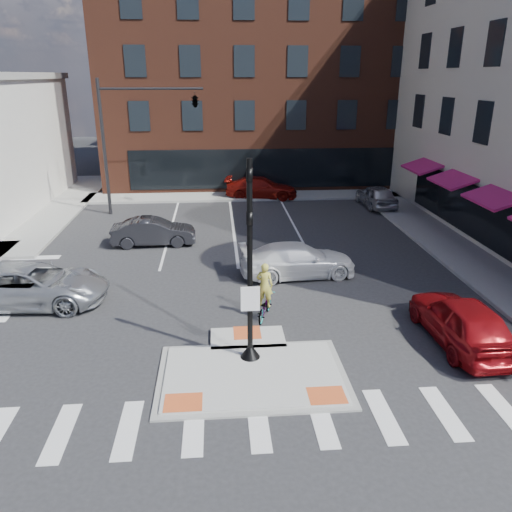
{
  "coord_description": "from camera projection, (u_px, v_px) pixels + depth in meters",
  "views": [
    {
      "loc": [
        -0.88,
        -12.72,
        8.16
      ],
      "look_at": [
        0.47,
        4.13,
        2.0
      ],
      "focal_mm": 35.0,
      "sensor_mm": 36.0,
      "label": 1
    }
  ],
  "objects": [
    {
      "name": "signal_pole",
      "position": [
        250.0,
        289.0,
        14.34
      ],
      "size": [
        0.6,
        0.6,
        5.98
      ],
      "color": "black",
      "rests_on": "refuge_island"
    },
    {
      "name": "sidewalk_n",
      "position": [
        271.0,
        195.0,
        35.58
      ],
      "size": [
        26.0,
        3.0,
        0.15
      ],
      "primitive_type": "cube",
      "color": "gray",
      "rests_on": "ground"
    },
    {
      "name": "silver_suv",
      "position": [
        32.0,
        285.0,
        18.6
      ],
      "size": [
        5.71,
        2.87,
        1.55
      ],
      "primitive_type": "imported",
      "rotation": [
        0.0,
        0.0,
        1.52
      ],
      "color": "#B7BBBF",
      "rests_on": "ground"
    },
    {
      "name": "sidewalk_e",
      "position": [
        452.0,
        247.0,
        24.93
      ],
      "size": [
        3.0,
        24.0,
        0.15
      ],
      "primitive_type": "cube",
      "color": "gray",
      "rests_on": "ground"
    },
    {
      "name": "refuge_island",
      "position": [
        252.0,
        371.0,
        14.51
      ],
      "size": [
        5.4,
        4.65,
        0.13
      ],
      "color": "gray",
      "rests_on": "ground"
    },
    {
      "name": "ground",
      "position": [
        251.0,
        367.0,
        14.77
      ],
      "size": [
        120.0,
        120.0,
        0.0
      ],
      "primitive_type": "plane",
      "color": "#28282B",
      "rests_on": "ground"
    },
    {
      "name": "mast_arm_signal",
      "position": [
        170.0,
        110.0,
        29.25
      ],
      "size": [
        6.1,
        2.24,
        8.0
      ],
      "color": "black",
      "rests_on": "ground"
    },
    {
      "name": "cyclist",
      "position": [
        265.0,
        300.0,
        17.57
      ],
      "size": [
        1.06,
        1.71,
        2.07
      ],
      "rotation": [
        0.0,
        0.0,
        2.81
      ],
      "color": "#3F3F44",
      "rests_on": "ground"
    },
    {
      "name": "bg_car_silver",
      "position": [
        376.0,
        196.0,
        32.5
      ],
      "size": [
        1.9,
        4.32,
        1.45
      ],
      "primitive_type": "imported",
      "rotation": [
        0.0,
        0.0,
        3.19
      ],
      "color": "silver",
      "rests_on": "ground"
    },
    {
      "name": "building_far_left",
      "position": [
        189.0,
        102.0,
        61.46
      ],
      "size": [
        10.0,
        12.0,
        10.0
      ],
      "primitive_type": "cube",
      "color": "slate",
      "rests_on": "ground"
    },
    {
      "name": "red_sedan",
      "position": [
        462.0,
        321.0,
        15.86
      ],
      "size": [
        2.02,
        4.74,
        1.6
      ],
      "primitive_type": "imported",
      "rotation": [
        0.0,
        0.0,
        3.17
      ],
      "color": "maroon",
      "rests_on": "ground"
    },
    {
      "name": "white_pickup",
      "position": [
        298.0,
        260.0,
        21.27
      ],
      "size": [
        5.09,
        2.45,
        1.43
      ],
      "primitive_type": "imported",
      "rotation": [
        0.0,
        0.0,
        1.66
      ],
      "color": "white",
      "rests_on": "ground"
    },
    {
      "name": "building_far_right",
      "position": [
        291.0,
        93.0,
        63.97
      ],
      "size": [
        12.0,
        12.0,
        12.0
      ],
      "primitive_type": "cube",
      "color": "brown",
      "rests_on": "ground"
    },
    {
      "name": "bg_car_red",
      "position": [
        261.0,
        188.0,
        34.83
      ],
      "size": [
        5.26,
        2.89,
        1.44
      ],
      "primitive_type": "imported",
      "rotation": [
        0.0,
        0.0,
        1.39
      ],
      "color": "maroon",
      "rests_on": "ground"
    },
    {
      "name": "building_n",
      "position": [
        259.0,
        79.0,
        42.29
      ],
      "size": [
        24.4,
        18.4,
        15.5
      ],
      "color": "#53271A",
      "rests_on": "ground"
    },
    {
      "name": "bg_car_dark",
      "position": [
        154.0,
        232.0,
        25.19
      ],
      "size": [
        4.23,
        1.59,
        1.38
      ],
      "primitive_type": "imported",
      "rotation": [
        0.0,
        0.0,
        1.6
      ],
      "color": "#242529",
      "rests_on": "ground"
    }
  ]
}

